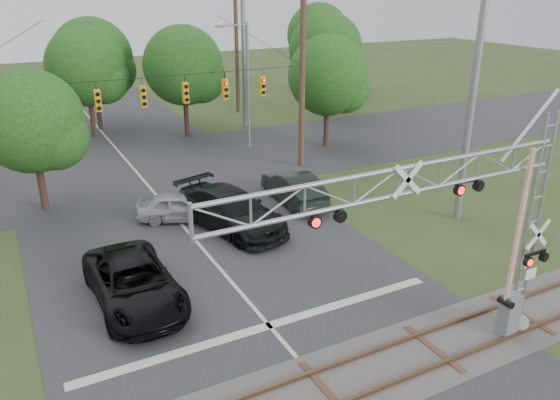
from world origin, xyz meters
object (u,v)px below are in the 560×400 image
traffic_signal_span (159,87)px  car_dark (231,210)px  sedan_silver (180,207)px  streetlight (246,80)px  pickup_black (134,283)px  crossing_gantry (456,222)px

traffic_signal_span → car_dark: size_ratio=3.08×
car_dark → sedan_silver: size_ratio=1.55×
sedan_silver → streetlight: bearing=-15.1°
traffic_signal_span → pickup_black: bearing=-112.1°
crossing_gantry → car_dark: size_ratio=1.82×
car_dark → pickup_black: bearing=-157.5°
pickup_black → crossing_gantry: bearing=-46.0°
crossing_gantry → pickup_black: crossing_gantry is taller
crossing_gantry → traffic_signal_span: (-3.02, 18.36, 1.11)m
sedan_silver → streetlight: 13.35m
crossing_gantry → pickup_black: bearing=135.3°
crossing_gantry → streetlight: size_ratio=1.37×
pickup_black → sedan_silver: size_ratio=1.44×
crossing_gantry → pickup_black: size_ratio=1.95×
car_dark → sedan_silver: (-1.82, 2.01, -0.22)m
crossing_gantry → traffic_signal_span: size_ratio=0.59×
crossing_gantry → sedan_silver: 14.76m
traffic_signal_span → sedan_silver: (-0.73, -4.62, -4.95)m
streetlight → sedan_silver: bearing=-129.1°
pickup_black → sedan_silver: bearing=58.3°
car_dark → sedan_silver: bearing=116.8°
sedan_silver → crossing_gantry: bearing=-140.7°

